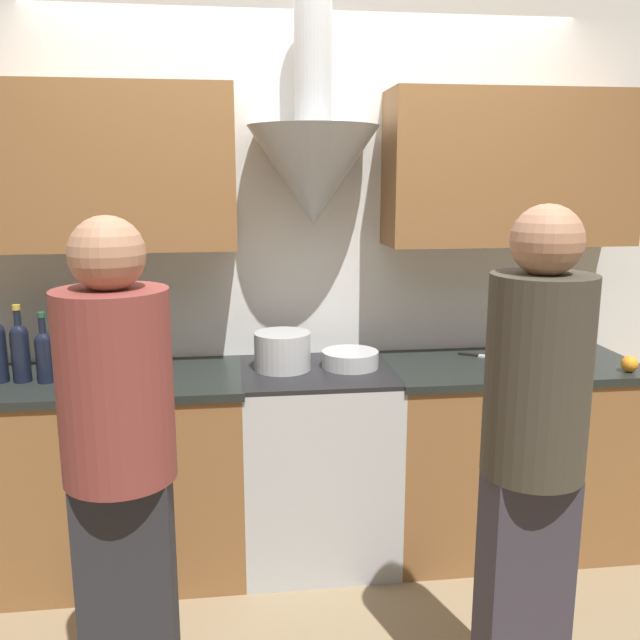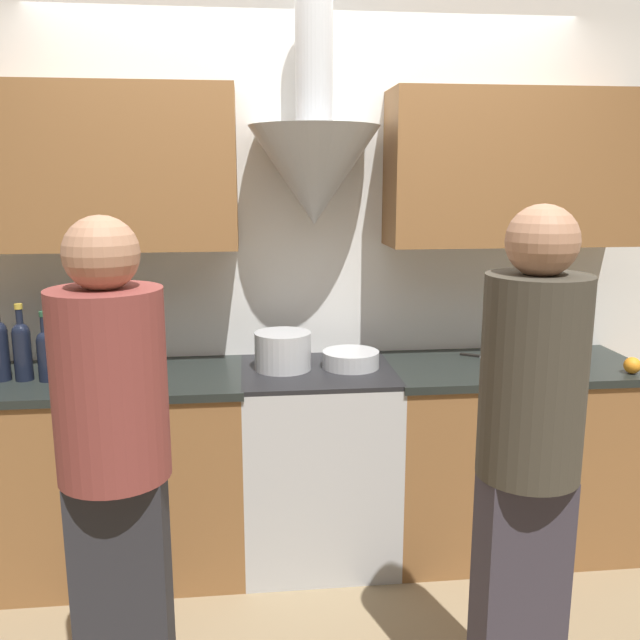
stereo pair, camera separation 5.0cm
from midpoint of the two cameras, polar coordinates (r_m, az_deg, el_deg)
ground_plane at (r=3.14m, az=1.05°, el=-22.27°), size 12.00×12.00×0.00m
wall_back at (r=3.22m, az=-0.67°, el=6.85°), size 8.40×0.58×2.60m
counter_left at (r=3.27m, az=-17.60°, el=-12.18°), size 1.31×0.62×0.91m
counter_right at (r=3.45m, az=15.96°, el=-10.84°), size 1.18×0.62×0.91m
stove_range at (r=3.23m, az=0.26°, el=-11.90°), size 0.69×0.60×0.91m
wine_bottle_3 at (r=3.14m, az=-23.37°, el=-2.20°), size 0.08×0.08×0.33m
wine_bottle_4 at (r=3.09m, az=-21.64°, el=-2.58°), size 0.07×0.07×0.30m
wine_bottle_5 at (r=3.07m, az=-19.76°, el=-2.13°), size 0.08×0.08×0.36m
wine_bottle_6 at (r=3.06m, az=-17.98°, el=-2.12°), size 0.08×0.08×0.34m
stock_pot at (r=3.06m, az=-2.67°, el=-2.60°), size 0.26×0.26×0.17m
mixing_bowl at (r=3.10m, az=3.07°, el=-3.32°), size 0.26×0.26×0.08m
orange_fruit at (r=3.31m, az=25.20°, el=-3.48°), size 0.07×0.07×0.07m
saucepan at (r=3.16m, az=16.27°, el=-3.25°), size 0.15×0.15×0.10m
chefs_knife at (r=3.37m, az=14.35°, el=-3.05°), size 0.24×0.16×0.01m
person_foreground_left at (r=2.07m, az=-16.12°, el=-12.38°), size 0.32×0.32×1.66m
person_foreground_right at (r=2.17m, az=17.75°, el=-10.77°), size 0.31×0.31×1.69m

